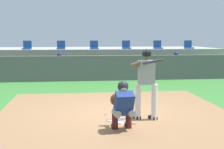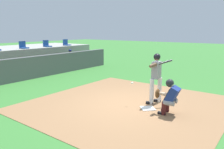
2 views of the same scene
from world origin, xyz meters
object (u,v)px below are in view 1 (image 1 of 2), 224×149
Objects in this scene: home_plate at (119,120)px; stadium_seat_1 at (27,47)px; catcher_crouched at (123,104)px; stadium_seat_3 at (94,47)px; stadium_seat_6 at (189,46)px; dugout_player_1 at (177,64)px; stadium_seat_5 at (158,46)px; batter_at_plate at (146,80)px; dugout_player_0 at (59,65)px; stadium_seat_2 at (61,47)px; stadium_seat_4 at (126,47)px.

stadium_seat_1 is at bearing 110.05° from home_plate.
catcher_crouched is at bearing -71.30° from stadium_seat_1.
catcher_crouched is 3.69× the size of stadium_seat_3.
stadium_seat_1 and stadium_seat_3 have the same top height.
stadium_seat_6 is at bearing 61.31° from home_plate.
dugout_player_1 is 2.26m from stadium_seat_5.
batter_at_plate is 1.39× the size of dugout_player_0.
batter_at_plate is 3.76× the size of stadium_seat_3.
catcher_crouched is at bearing -78.29° from dugout_player_0.
stadium_seat_2 is at bearing 104.15° from batter_at_plate.
stadium_seat_6 is (1.86, 0.00, 0.00)m from stadium_seat_5.
stadium_seat_5 reaches higher than home_plate.
batter_at_plate reaches higher than catcher_crouched.
stadium_seat_5 is (5.58, 2.03, 0.86)m from dugout_player_0.
dugout_player_0 is at bearing -47.69° from stadium_seat_1.
dugout_player_0 is 6.00m from stadium_seat_5.
stadium_seat_6 is (1.39, 2.03, 0.86)m from dugout_player_1.
stadium_seat_5 is (3.71, 10.18, 1.51)m from home_plate.
stadium_seat_2 is 7.43m from stadium_seat_6.
stadium_seat_5 reaches higher than catcher_crouched.
dugout_player_0 is at bearing -132.47° from stadium_seat_3.
home_plate is 0.92× the size of stadium_seat_4.
stadium_seat_1 and stadium_seat_5 have the same top height.
stadium_seat_1 is at bearing 180.00° from stadium_seat_5.
catcher_crouched is 10.94m from stadium_seat_3.
batter_at_plate is 3.76× the size of stadium_seat_6.
stadium_seat_4 is at bearing 180.00° from stadium_seat_6.
dugout_player_0 is at bearing 180.00° from dugout_player_1.
stadium_seat_2 is at bearing 0.00° from stadium_seat_1.
stadium_seat_4 reaches higher than dugout_player_1.
stadium_seat_1 is at bearing 108.70° from catcher_crouched.
stadium_seat_1 is at bearing 180.00° from stadium_seat_4.
stadium_seat_2 is (-6.04, 2.03, 0.86)m from dugout_player_1.
home_plate is 10.46m from stadium_seat_2.
stadium_seat_5 is at bearing 69.95° from home_plate.
catcher_crouched reaches higher than home_plate.
stadium_seat_1 reaches higher than home_plate.
home_plate is at bearing -69.95° from stadium_seat_1.
stadium_seat_6 is (7.43, 0.00, 0.00)m from stadium_seat_2.
stadium_seat_4 is (1.88, 10.90, 0.93)m from catcher_crouched.
stadium_seat_3 reaches higher than dugout_player_0.
stadium_seat_3 is (0.02, 10.90, 0.93)m from catcher_crouched.
stadium_seat_3 is 1.00× the size of stadium_seat_4.
home_plate is 0.25× the size of catcher_crouched.
stadium_seat_3 is (1.86, 2.03, 0.86)m from dugout_player_0.
catcher_crouched is 3.69× the size of stadium_seat_2.
dugout_player_1 is at bearing -14.45° from stadium_seat_1.
stadium_seat_3 is at bearing 93.91° from batter_at_plate.
stadium_seat_1 is 5.57m from stadium_seat_4.
stadium_seat_6 is (5.57, 0.00, 0.00)m from stadium_seat_3.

